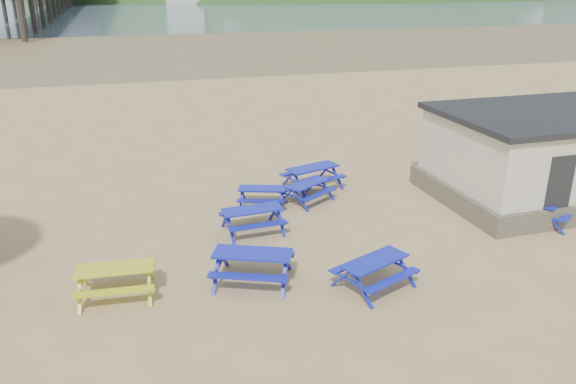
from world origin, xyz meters
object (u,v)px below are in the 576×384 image
object	(u,v)px
picnic_table_blue_a	(262,197)
picnic_table_blue_b	(313,177)
amenity_block	(544,155)
picnic_table_yellow	(116,281)

from	to	relation	value
picnic_table_blue_a	picnic_table_blue_b	size ratio (longest dim) A/B	0.82
picnic_table_blue_a	amenity_block	world-z (taller)	amenity_block
picnic_table_blue_b	picnic_table_yellow	distance (m)	9.29
picnic_table_blue_b	amenity_block	bearing A→B (deg)	-39.68
picnic_table_blue_a	picnic_table_blue_b	xyz separation A→B (m)	(2.27, 1.21, 0.08)
picnic_table_blue_a	picnic_table_yellow	distance (m)	6.79
picnic_table_blue_a	picnic_table_yellow	world-z (taller)	picnic_table_yellow
picnic_table_blue_a	picnic_table_yellow	xyz separation A→B (m)	(-4.92, -4.68, 0.06)
picnic_table_blue_b	picnic_table_yellow	world-z (taller)	picnic_table_blue_b
picnic_table_blue_a	picnic_table_blue_b	world-z (taller)	picnic_table_blue_b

